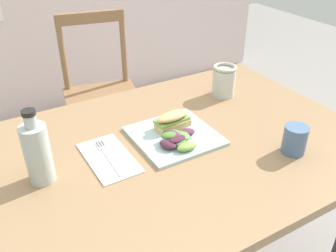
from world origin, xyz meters
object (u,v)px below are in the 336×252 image
sandwich_half_front (173,120)px  mason_jar_iced_tea (224,82)px  dining_table (180,177)px  plate_lunch (174,136)px  cup_extra_side (295,140)px  fork_on_napkin (107,154)px  bottle_cold_brew (38,157)px  chair_wooden_far (102,94)px

sandwich_half_front → mason_jar_iced_tea: size_ratio=1.03×
dining_table → plate_lunch: (-0.00, 0.03, 0.14)m
dining_table → plate_lunch: size_ratio=4.61×
cup_extra_side → fork_on_napkin: bearing=152.0°
bottle_cold_brew → sandwich_half_front: bearing=5.5°
fork_on_napkin → bottle_cold_brew: 0.20m
cup_extra_side → plate_lunch: bearing=137.1°
chair_wooden_far → mason_jar_iced_tea: size_ratio=7.47×
chair_wooden_far → bottle_cold_brew: 1.15m
bottle_cold_brew → mason_jar_iced_tea: 0.73m
dining_table → bottle_cold_brew: size_ratio=5.43×
chair_wooden_far → sandwich_half_front: bearing=-95.8°
sandwich_half_front → bottle_cold_brew: size_ratio=0.58×
fork_on_napkin → cup_extra_side: (0.48, -0.25, 0.04)m
bottle_cold_brew → cup_extra_side: size_ratio=2.46×
plate_lunch → bottle_cold_brew: bottle_cold_brew is taller
plate_lunch → cup_extra_side: bearing=-42.9°
mason_jar_iced_tea → bottle_cold_brew: bearing=-167.2°
chair_wooden_far → mason_jar_iced_tea: 0.89m
bottle_cold_brew → chair_wooden_far: bearing=61.9°
fork_on_napkin → dining_table: bearing=-11.9°
plate_lunch → cup_extra_side: (0.26, -0.24, 0.04)m
sandwich_half_front → fork_on_napkin: size_ratio=0.65×
chair_wooden_far → cup_extra_side: size_ratio=10.27×
dining_table → fork_on_napkin: (-0.22, 0.05, 0.14)m
chair_wooden_far → plate_lunch: size_ratio=3.54×
dining_table → mason_jar_iced_tea: size_ratio=9.73×
sandwich_half_front → bottle_cold_brew: 0.42m
sandwich_half_front → cup_extra_side: cup_extra_side is taller
fork_on_napkin → cup_extra_side: 0.54m
dining_table → plate_lunch: 0.15m
dining_table → mason_jar_iced_tea: 0.41m
sandwich_half_front → cup_extra_side: 0.37m
fork_on_napkin → bottle_cold_brew: size_ratio=0.89×
bottle_cold_brew → cup_extra_side: bottle_cold_brew is taller
cup_extra_side → sandwich_half_front: bearing=131.0°
dining_table → cup_extra_side: 0.37m
bottle_cold_brew → mason_jar_iced_tea: bottle_cold_brew is taller
bottle_cold_brew → cup_extra_side: 0.71m
dining_table → fork_on_napkin: bearing=168.1°
chair_wooden_far → sandwich_half_front: size_ratio=7.25×
chair_wooden_far → plate_lunch: 1.01m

